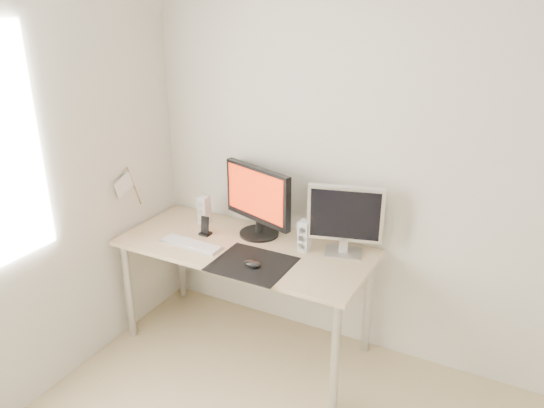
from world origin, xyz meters
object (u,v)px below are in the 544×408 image
(desk, at_px, (245,256))
(second_monitor, at_px, (345,217))
(mouse, at_px, (253,264))
(speaker_left, at_px, (204,210))
(keyboard, at_px, (191,244))
(main_monitor, at_px, (258,199))
(speaker_right, at_px, (304,236))
(phone_dock, at_px, (205,229))

(desk, relative_size, second_monitor, 3.60)
(mouse, height_order, speaker_left, speaker_left)
(mouse, relative_size, keyboard, 0.24)
(main_monitor, distance_m, second_monitor, 0.59)
(desk, relative_size, speaker_right, 8.14)
(desk, relative_size, phone_dock, 12.53)
(speaker_right, bearing_deg, desk, -162.75)
(main_monitor, bearing_deg, second_monitor, 0.77)
(main_monitor, distance_m, speaker_left, 0.44)
(speaker_left, bearing_deg, phone_dock, -54.34)
(mouse, distance_m, speaker_left, 0.72)
(main_monitor, distance_m, phone_dock, 0.41)
(mouse, height_order, phone_dock, phone_dock)
(main_monitor, height_order, second_monitor, main_monitor)
(speaker_left, relative_size, phone_dock, 1.54)
(mouse, height_order, speaker_right, speaker_right)
(main_monitor, xyz_separation_m, speaker_right, (0.36, -0.06, -0.16))
(main_monitor, xyz_separation_m, phone_dock, (-0.31, -0.15, -0.22))
(main_monitor, distance_m, keyboard, 0.51)
(mouse, xyz_separation_m, main_monitor, (-0.18, 0.39, 0.23))
(second_monitor, height_order, speaker_right, second_monitor)
(speaker_left, xyz_separation_m, keyboard, (0.11, -0.32, -0.09))
(speaker_left, bearing_deg, main_monitor, 0.95)
(phone_dock, bearing_deg, speaker_right, 7.95)
(desk, height_order, main_monitor, main_monitor)
(desk, distance_m, second_monitor, 0.69)
(keyboard, bearing_deg, speaker_right, 21.71)
(second_monitor, xyz_separation_m, speaker_right, (-0.23, -0.07, -0.14))
(main_monitor, bearing_deg, mouse, -65.25)
(mouse, relative_size, speaker_right, 0.53)
(main_monitor, height_order, speaker_left, main_monitor)
(main_monitor, bearing_deg, keyboard, -132.98)
(speaker_right, bearing_deg, phone_dock, -172.05)
(speaker_right, distance_m, phone_dock, 0.68)
(main_monitor, height_order, speaker_right, main_monitor)
(second_monitor, relative_size, keyboard, 1.05)
(keyboard, bearing_deg, mouse, -8.21)
(main_monitor, height_order, keyboard, main_monitor)
(main_monitor, height_order, phone_dock, main_monitor)
(mouse, height_order, desk, mouse)
(desk, bearing_deg, main_monitor, 89.30)
(desk, bearing_deg, phone_dock, 176.55)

